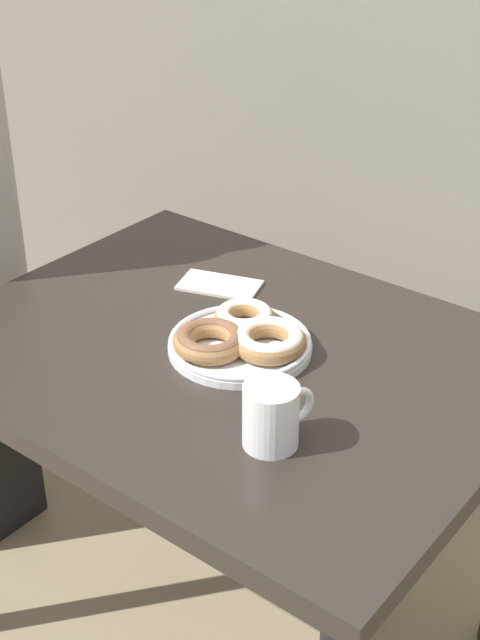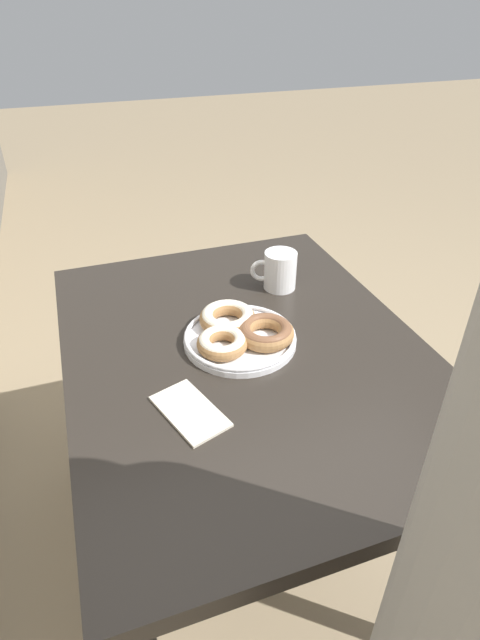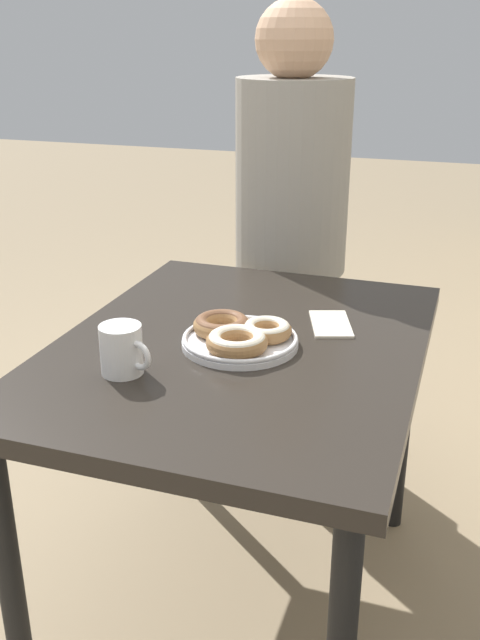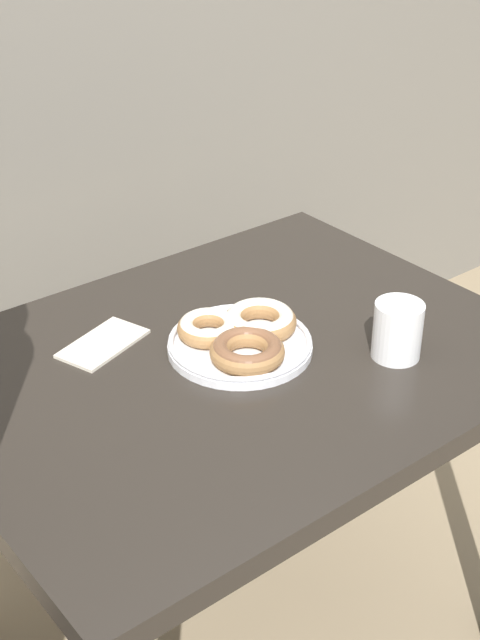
# 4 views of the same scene
# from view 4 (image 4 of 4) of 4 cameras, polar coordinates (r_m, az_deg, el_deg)

# --- Properties ---
(dining_table) EXTENTS (1.01, 0.77, 0.72)m
(dining_table) POSITION_cam_4_polar(r_m,az_deg,el_deg) (1.57, -0.40, -4.86)
(dining_table) COLOR #28231E
(dining_table) RESTS_ON ground_plane
(donut_plate) EXTENTS (0.26, 0.26, 0.05)m
(donut_plate) POSITION_cam_4_polar(r_m,az_deg,el_deg) (1.53, 0.10, -1.07)
(donut_plate) COLOR white
(donut_plate) RESTS_ON dining_table
(coffee_mug) EXTENTS (0.08, 0.12, 0.10)m
(coffee_mug) POSITION_cam_4_polar(r_m,az_deg,el_deg) (1.52, 10.01, -0.57)
(coffee_mug) COLOR white
(coffee_mug) RESTS_ON dining_table
(napkin) EXTENTS (0.18, 0.13, 0.01)m
(napkin) POSITION_cam_4_polar(r_m,az_deg,el_deg) (1.57, -8.76, -1.50)
(napkin) COLOR beige
(napkin) RESTS_ON dining_table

